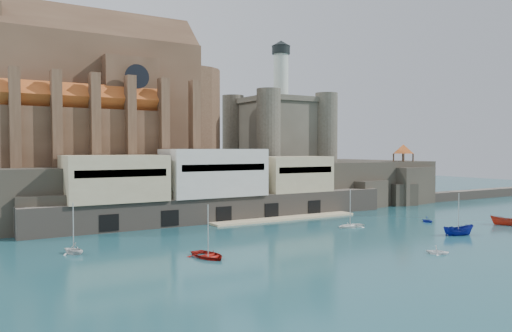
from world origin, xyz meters
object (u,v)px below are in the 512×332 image
object	(u,v)px
castle_keep	(279,127)
boat_1	(437,254)
pavilion	(403,150)
church	(108,103)
boat_0	(208,257)
boat_2	(458,235)

from	to	relation	value
castle_keep	boat_1	size ratio (longest dim) A/B	10.85
pavilion	boat_1	xyz separation A→B (m)	(-41.38, -43.15, -12.73)
church	boat_0	bearing A→B (deg)	-90.44
boat_0	boat_2	xyz separation A→B (m)	(38.99, -5.74, 0.00)
boat_0	boat_1	distance (m)	28.27
boat_0	boat_2	size ratio (longest dim) A/B	1.14
boat_2	pavilion	bearing A→B (deg)	-18.06
church	boat_2	size ratio (longest dim) A/B	9.48
pavilion	boat_2	world-z (taller)	pavilion
pavilion	church	bearing A→B (deg)	166.52
boat_1	boat_2	world-z (taller)	boat_2
boat_1	church	bearing A→B (deg)	78.01
castle_keep	pavilion	xyz separation A→B (m)	(25.92, -15.08, -5.59)
church	boat_1	world-z (taller)	church
boat_1	castle_keep	bearing A→B (deg)	40.39
pavilion	boat_0	bearing A→B (deg)	-155.62
pavilion	boat_0	xyz separation A→B (m)	(-66.48, -30.13, -12.73)
church	boat_2	world-z (taller)	church
castle_keep	boat_2	world-z (taller)	castle_keep
boat_0	boat_2	distance (m)	39.41
boat_1	boat_2	xyz separation A→B (m)	(13.90, 7.29, 0.00)
boat_0	boat_1	xyz separation A→B (m)	(25.10, -13.02, 0.00)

